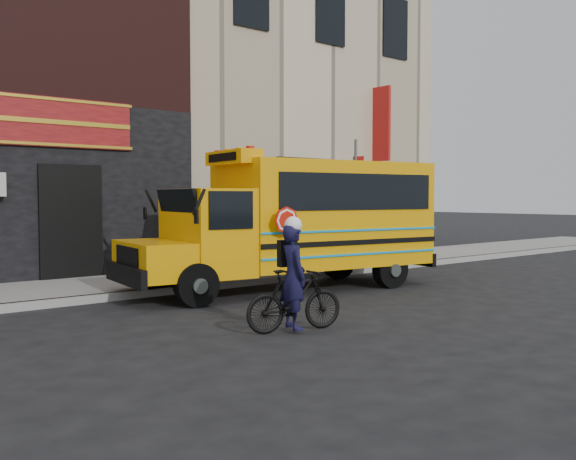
% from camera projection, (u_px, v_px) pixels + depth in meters
% --- Properties ---
extents(ground, '(120.00, 120.00, 0.00)m').
position_uv_depth(ground, '(337.00, 298.00, 12.56)').
color(ground, black).
rests_on(ground, ground).
extents(curb, '(40.00, 0.20, 0.15)m').
position_uv_depth(curb, '(257.00, 281.00, 14.55)').
color(curb, gray).
rests_on(curb, ground).
extents(sidewalk, '(40.00, 3.00, 0.15)m').
position_uv_depth(sidewalk, '(220.00, 275.00, 15.70)').
color(sidewalk, slate).
rests_on(sidewalk, ground).
extents(building, '(20.00, 10.70, 12.00)m').
position_uv_depth(building, '(105.00, 66.00, 20.22)').
color(building, '#B8AB8A').
rests_on(building, sidewalk).
extents(school_bus, '(7.12, 3.04, 2.92)m').
position_uv_depth(school_bus, '(299.00, 219.00, 13.82)').
color(school_bus, black).
rests_on(school_bus, ground).
extents(sign_pole, '(0.12, 0.29, 3.46)m').
position_uv_depth(sign_pole, '(356.00, 200.00, 16.53)').
color(sign_pole, '#464F4B').
rests_on(sign_pole, ground).
extents(bicycle, '(1.61, 0.80, 0.93)m').
position_uv_depth(bicycle, '(295.00, 300.00, 9.48)').
color(bicycle, black).
rests_on(bicycle, ground).
extents(cyclist, '(0.50, 0.64, 1.55)m').
position_uv_depth(cyclist, '(293.00, 280.00, 9.42)').
color(cyclist, black).
rests_on(cyclist, ground).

